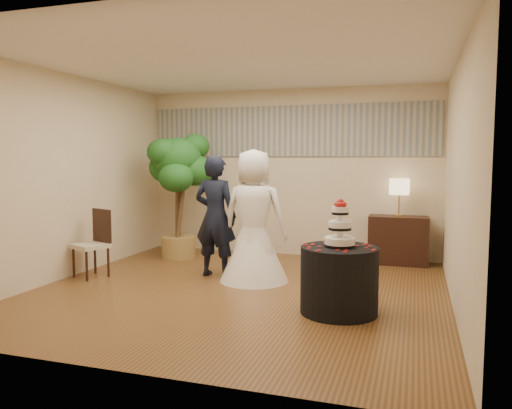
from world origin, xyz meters
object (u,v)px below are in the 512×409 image
(wedding_cake, at_px, (340,223))
(ficus_tree, at_px, (178,195))
(bride, at_px, (254,216))
(cake_table, at_px, (339,280))
(groom, at_px, (215,216))
(side_chair, at_px, (90,244))
(table_lamp, at_px, (399,198))
(console, at_px, (398,240))

(wedding_cake, height_order, ficus_tree, ficus_tree)
(bride, distance_m, cake_table, 1.75)
(ficus_tree, bearing_deg, cake_table, -35.80)
(groom, xyz_separation_m, side_chair, (-1.63, -0.58, -0.38))
(groom, xyz_separation_m, table_lamp, (2.40, 1.62, 0.20))
(wedding_cake, relative_size, side_chair, 0.55)
(console, bearing_deg, cake_table, -101.62)
(console, bearing_deg, table_lamp, 0.00)
(cake_table, distance_m, ficus_tree, 3.72)
(cake_table, distance_m, wedding_cake, 0.61)
(ficus_tree, height_order, side_chair, ficus_tree)
(bride, relative_size, wedding_cake, 3.45)
(side_chair, bearing_deg, table_lamp, 51.10)
(groom, height_order, bride, bride)
(groom, relative_size, bride, 0.96)
(ficus_tree, bearing_deg, side_chair, -109.01)
(table_lamp, height_order, side_chair, table_lamp)
(bride, xyz_separation_m, ficus_tree, (-1.67, 1.09, 0.16))
(table_lamp, xyz_separation_m, side_chair, (-4.03, -2.20, -0.57))
(cake_table, bearing_deg, ficus_tree, 144.20)
(bride, relative_size, table_lamp, 3.05)
(side_chair, bearing_deg, bride, 35.28)
(console, bearing_deg, bride, -138.00)
(wedding_cake, bearing_deg, cake_table, 0.00)
(groom, xyz_separation_m, wedding_cake, (1.89, -1.13, 0.13))
(ficus_tree, relative_size, side_chair, 2.23)
(bride, relative_size, cake_table, 2.15)
(console, bearing_deg, ficus_tree, -171.24)
(console, relative_size, ficus_tree, 0.43)
(console, bearing_deg, wedding_cake, -101.62)
(cake_table, bearing_deg, table_lamp, 79.50)
(cake_table, xyz_separation_m, ficus_tree, (-2.97, 2.14, 0.69))
(wedding_cake, xyz_separation_m, side_chair, (-3.52, 0.55, -0.50))
(ficus_tree, bearing_deg, groom, -43.03)
(cake_table, xyz_separation_m, table_lamp, (0.51, 2.75, 0.68))
(table_lamp, relative_size, ficus_tree, 0.28)
(groom, distance_m, wedding_cake, 2.21)
(console, xyz_separation_m, side_chair, (-4.03, -2.20, 0.09))
(wedding_cake, distance_m, ficus_tree, 3.66)
(bride, xyz_separation_m, table_lamp, (1.81, 1.69, 0.16))
(wedding_cake, height_order, table_lamp, table_lamp)
(cake_table, distance_m, side_chair, 3.56)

